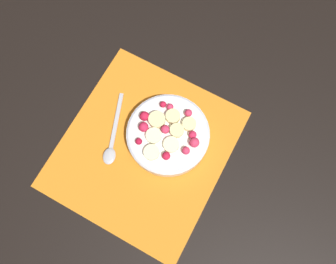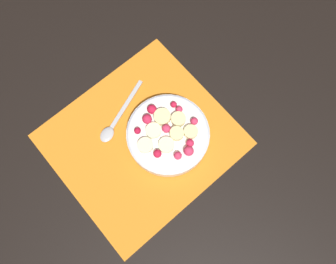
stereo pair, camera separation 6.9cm
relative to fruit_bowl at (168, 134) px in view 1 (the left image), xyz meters
name	(u,v)px [view 1 (the left image)]	position (x,y,z in m)	size (l,w,h in m)	color
ground_plane	(145,149)	(-0.05, 0.03, -0.03)	(3.00, 3.00, 0.00)	black
placemat	(145,148)	(-0.05, 0.03, -0.02)	(0.38, 0.35, 0.01)	orange
fruit_bowl	(168,134)	(0.00, 0.00, 0.00)	(0.18, 0.18, 0.05)	silver
spoon	(112,143)	(-0.07, 0.10, -0.02)	(0.16, 0.07, 0.01)	#B2B2B7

